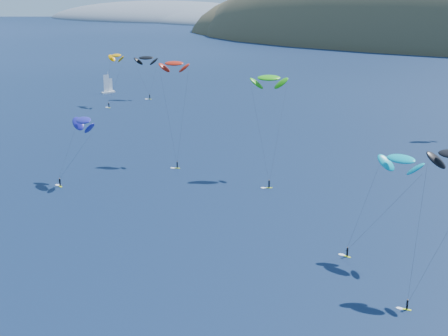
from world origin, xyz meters
TOP-DOWN VIEW (x-y plane):
  - headland at (-445.26, 750.08)m, footprint 460.00×250.00m
  - sailboat at (-109.96, 185.39)m, footprint 7.89×7.06m
  - kitesurfer_1 at (-88.20, 165.61)m, footprint 8.93×10.76m
  - kitesurfer_3 at (5.23, 109.19)m, footprint 11.68×16.42m
  - kitesurfer_5 at (46.79, 74.07)m, footprint 11.77×8.03m
  - kitesurfer_9 at (-22.24, 108.61)m, footprint 10.64×11.62m
  - kitesurfer_10 at (-29.69, 80.89)m, footprint 9.92×11.02m
  - kitesurfer_12 at (-87.23, 183.76)m, footprint 10.53×7.82m

SIDE VIEW (x-z plane):
  - headland at x=-445.26m, z-range -33.36..26.64m
  - sailboat at x=-109.96m, z-range -3.85..5.56m
  - kitesurfer_10 at x=-29.69m, z-range 6.21..23.74m
  - kitesurfer_12 at x=-87.23m, z-range 7.10..26.72m
  - kitesurfer_5 at x=46.79m, z-range 7.60..27.29m
  - kitesurfer_1 at x=-88.20m, z-range 8.56..30.40m
  - kitesurfer_3 at x=5.23m, z-range 10.72..37.16m
  - kitesurfer_9 at x=-22.24m, z-range 11.85..39.99m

